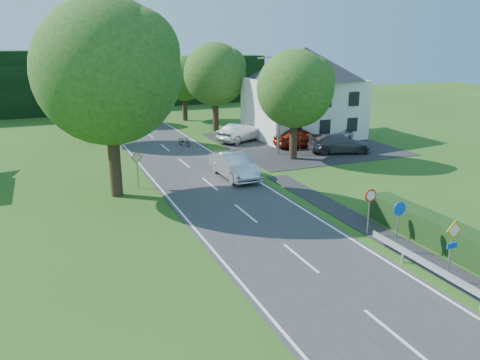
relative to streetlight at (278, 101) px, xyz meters
name	(u,v)px	position (x,y,z in m)	size (l,w,h in m)	color
road	(232,202)	(-8.06, -10.00, -4.44)	(7.00, 80.00, 0.04)	#323234
parking_pad	(300,143)	(3.94, 3.00, -4.44)	(14.00, 16.00, 0.04)	black
line_edge_left	(178,209)	(-11.31, -10.00, -4.42)	(0.12, 80.00, 0.01)	white
line_edge_right	(281,195)	(-4.81, -10.00, -4.42)	(0.12, 80.00, 0.01)	white
line_centre	(232,202)	(-8.06, -10.00, -4.42)	(0.12, 80.00, 0.01)	white
tree_main	(110,100)	(-14.06, -6.00, 1.36)	(9.40, 9.40, 11.64)	#204916
tree_left_far	(97,97)	(-13.06, 10.00, -0.17)	(7.00, 7.00, 8.58)	#204916
tree_right_far	(215,87)	(-1.06, 12.00, 0.08)	(7.40, 7.40, 9.09)	#204916
tree_left_back	(90,88)	(-12.56, 22.00, -0.43)	(6.60, 6.60, 8.07)	#204916
tree_right_back	(184,88)	(-2.06, 20.00, -0.68)	(6.20, 6.20, 7.56)	#204916
tree_right_mid	(295,106)	(0.44, -2.00, -0.17)	(7.00, 7.00, 8.58)	#204916
treeline_right	(167,80)	(-0.06, 36.00, -0.96)	(30.00, 5.00, 7.00)	black
house_white	(304,92)	(5.94, 6.00, -0.06)	(10.60, 8.40, 8.60)	silver
streetlight	(278,101)	(0.00, 0.00, 0.00)	(2.03, 0.18, 8.00)	gray
sign_priority_right	(453,240)	(-3.76, -22.02, -2.67)	(0.78, 0.09, 2.59)	gray
sign_roundabout	(398,217)	(-3.76, -19.02, -2.79)	(0.64, 0.08, 2.37)	gray
sign_speed_limit	(370,201)	(-3.76, -17.03, -2.70)	(0.64, 0.11, 2.37)	gray
sign_priority_left	(137,162)	(-12.56, -5.02, -2.75)	(0.78, 0.09, 2.44)	gray
moving_car	(234,165)	(-5.97, -5.21, -3.56)	(1.82, 5.23, 1.72)	silver
motorcycle	(184,141)	(-6.26, 5.98, -3.97)	(0.61, 1.74, 0.91)	black
parked_car_red	(301,137)	(3.25, 1.62, -3.58)	(1.98, 4.93, 1.68)	maroon
parked_car_silver_a	(242,132)	(-0.70, 5.86, -3.58)	(1.79, 5.14, 1.69)	#A8A9AD
parked_car_grey	(339,144)	(5.09, -1.63, -3.66)	(2.14, 5.27, 1.53)	#4F4E53
parked_car_silver_b	(345,132)	(8.98, 3.06, -3.78)	(2.14, 4.63, 1.29)	#BCBCC4
parasol	(301,143)	(1.98, -0.50, -3.54)	(1.93, 1.97, 1.77)	red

